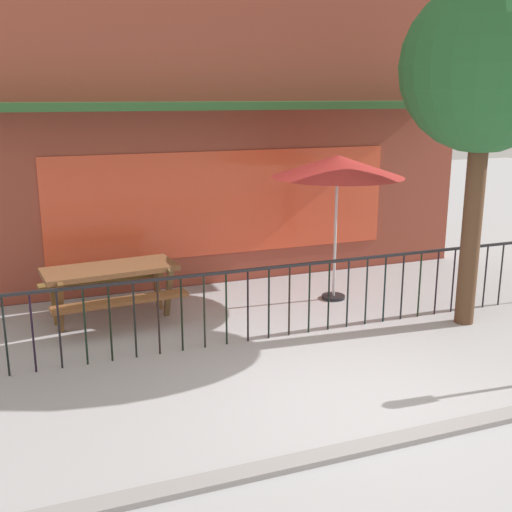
{
  "coord_description": "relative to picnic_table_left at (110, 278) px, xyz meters",
  "views": [
    {
      "loc": [
        -3.18,
        -5.22,
        3.08
      ],
      "look_at": [
        -0.31,
        2.28,
        1.01
      ],
      "focal_mm": 44.11,
      "sensor_mm": 36.0,
      "label": 1
    }
  ],
  "objects": [
    {
      "name": "patio_fence_front",
      "position": [
        2.08,
        -1.42,
        0.05
      ],
      "size": [
        7.49,
        0.04,
        0.97
      ],
      "color": "black",
      "rests_on": "ground"
    },
    {
      "name": "pub_storefront",
      "position": [
        2.08,
        1.42,
        1.92
      ],
      "size": [
        8.89,
        1.27,
        5.09
      ],
      "color": "#562826",
      "rests_on": "ground"
    },
    {
      "name": "street_tree",
      "position": [
        4.55,
        -1.85,
        2.77
      ],
      "size": [
        2.16,
        2.16,
        4.5
      ],
      "color": "brown",
      "rests_on": "ground"
    },
    {
      "name": "curb_edge",
      "position": [
        2.08,
        -4.19,
        -0.61
      ],
      "size": [
        12.45,
        0.2,
        0.11
      ],
      "primitive_type": "cube",
      "color": "gray",
      "rests_on": "ground"
    },
    {
      "name": "ground",
      "position": [
        2.08,
        -3.3,
        -0.61
      ],
      "size": [
        40.0,
        40.0,
        0.0
      ],
      "primitive_type": "plane",
      "color": "#A6A6A9"
    },
    {
      "name": "picnic_table_left",
      "position": [
        0.0,
        0.0,
        0.0
      ],
      "size": [
        1.92,
        1.52,
        0.79
      ],
      "color": "brown",
      "rests_on": "ground"
    },
    {
      "name": "patio_umbrella",
      "position": [
        3.35,
        -0.25,
        1.43
      ],
      "size": [
        1.98,
        1.98,
        2.22
      ],
      "color": "black",
      "rests_on": "ground"
    }
  ]
}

